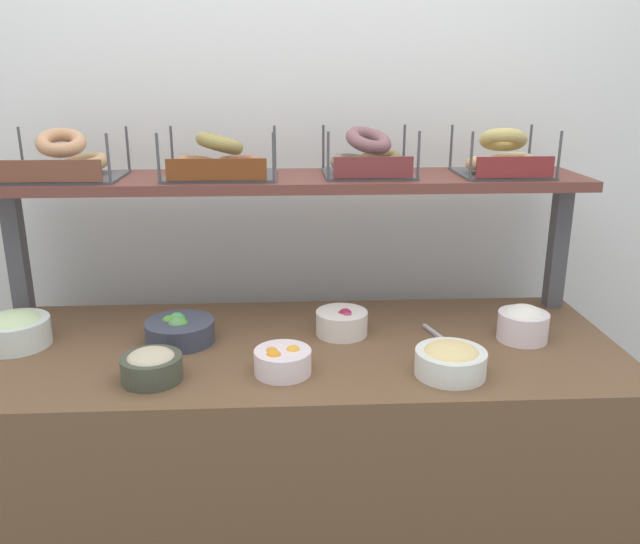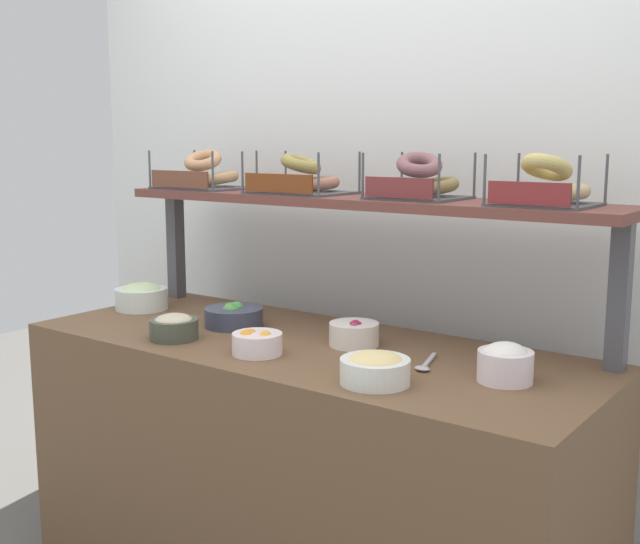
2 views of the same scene
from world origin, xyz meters
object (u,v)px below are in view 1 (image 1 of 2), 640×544
bowl_egg_salad (451,360)px  bagel_basket_plain (501,159)px  bowl_scallion_spread (15,329)px  bagel_basket_poppy (368,158)px  bowl_beet_salad (342,322)px  bowl_fruit_salad (282,361)px  bowl_tuna_salad (151,365)px  bagel_basket_sesame (62,163)px  serving_spoon_near_plate (444,340)px  bagel_basket_everything (220,162)px  bowl_cream_cheese (523,323)px  bowl_veggie_mix (180,330)px

bowl_egg_salad → bagel_basket_plain: bagel_basket_plain is taller
bowl_scallion_spread → bagel_basket_poppy: (1.00, 0.24, 0.43)m
bagel_basket_poppy → bowl_egg_salad: bearing=-71.8°
bowl_beet_salad → bagel_basket_plain: bagel_basket_plain is taller
bowl_fruit_salad → bowl_egg_salad: bearing=-4.1°
bowl_tuna_salad → bowl_scallion_spread: (-0.42, 0.23, 0.01)m
bagel_basket_sesame → serving_spoon_near_plate: bearing=-13.3°
bagel_basket_sesame → bagel_basket_plain: 1.29m
bagel_basket_everything → bagel_basket_poppy: bagel_basket_poppy is taller
bowl_cream_cheese → serving_spoon_near_plate: bearing=-178.6°
bowl_tuna_salad → bowl_fruit_salad: bowl_tuna_salad is taller
bowl_beet_salad → bagel_basket_plain: 0.69m
bowl_cream_cheese → bowl_fruit_salad: bowl_cream_cheese is taller
bowl_tuna_salad → bowl_cream_cheese: 1.02m
bowl_fruit_salad → bowl_veggie_mix: bearing=143.2°
bagel_basket_sesame → bagel_basket_plain: same height
bowl_tuna_salad → bagel_basket_everything: (0.14, 0.45, 0.44)m
bowl_cream_cheese → bagel_basket_plain: (-0.01, 0.26, 0.43)m
bowl_fruit_salad → bagel_basket_sesame: 0.88m
bowl_scallion_spread → bagel_basket_everything: 0.74m
bowl_egg_salad → bowl_cream_cheese: bowl_cream_cheese is taller
bowl_veggie_mix → bagel_basket_poppy: 0.75m
bowl_veggie_mix → bagel_basket_sesame: bearing=148.1°
bowl_beet_salad → bowl_veggie_mix: (-0.46, -0.03, -0.00)m
bagel_basket_sesame → bagel_basket_poppy: same height
bowl_egg_salad → bagel_basket_sesame: size_ratio=0.54×
bowl_fruit_salad → serving_spoon_near_plate: 0.49m
bagel_basket_everything → bagel_basket_sesame: bearing=-179.5°
bowl_scallion_spread → bagel_basket_everything: (0.56, 0.22, 0.43)m
bagel_basket_poppy → bowl_tuna_salad: bearing=-141.1°
bowl_fruit_salad → bagel_basket_everything: (-0.18, 0.43, 0.44)m
bowl_veggie_mix → serving_spoon_near_plate: bowl_veggie_mix is taller
bowl_veggie_mix → serving_spoon_near_plate: size_ratio=1.13×
bowl_tuna_salad → bowl_cream_cheese: (1.00, 0.20, 0.01)m
bowl_beet_salad → bowl_scallion_spread: size_ratio=0.79×
bowl_cream_cheese → bagel_basket_everything: bearing=163.4°
bowl_beet_salad → bagel_basket_sesame: size_ratio=0.45×
bowl_beet_salad → bagel_basket_poppy: (0.09, 0.21, 0.44)m
bowl_egg_salad → bagel_basket_poppy: bearing=108.2°
bowl_fruit_salad → bowl_scallion_spread: 0.77m
bowl_veggie_mix → bowl_scallion_spread: (-0.45, -0.00, 0.01)m
bagel_basket_everything → bowl_cream_cheese: bearing=-16.6°
bowl_veggie_mix → bowl_fruit_salad: bowl_veggie_mix is taller
bowl_veggie_mix → bowl_fruit_salad: bearing=-36.8°
serving_spoon_near_plate → bagel_basket_plain: (0.21, 0.26, 0.47)m
bagel_basket_everything → bowl_egg_salad: bearing=-37.7°
bowl_beet_salad → bowl_egg_salad: bearing=-47.8°
bowl_cream_cheese → bagel_basket_poppy: 0.66m
bagel_basket_poppy → bowl_beet_salad: bearing=-113.8°
bowl_veggie_mix → bagel_basket_poppy: size_ratio=0.68×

